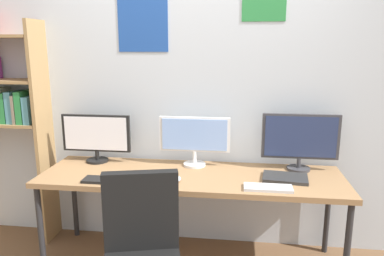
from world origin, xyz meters
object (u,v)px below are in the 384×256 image
at_px(desk, 191,180).
at_px(keyboard_left, 110,180).
at_px(mouse_right_side, 177,179).
at_px(monitor_right, 300,139).
at_px(monitor_center, 195,138).
at_px(monitor_left, 96,136).
at_px(mouse_left_side, 158,177).
at_px(laptop_closed, 285,178).
at_px(keyboard_right, 268,188).

xyz_separation_m(desk, keyboard_left, (-0.56, -0.23, 0.06)).
bearing_deg(desk, mouse_right_side, -117.11).
xyz_separation_m(desk, mouse_right_side, (-0.08, -0.16, 0.07)).
height_order(monitor_right, keyboard_left, monitor_right).
distance_m(monitor_center, mouse_right_side, 0.44).
height_order(monitor_left, monitor_right, monitor_right).
bearing_deg(keyboard_left, monitor_left, 120.96).
bearing_deg(mouse_left_side, mouse_right_side, -6.19).
bearing_deg(monitor_center, mouse_left_side, -122.29).
xyz_separation_m(monitor_right, mouse_left_side, (-1.05, -0.36, -0.23)).
bearing_deg(monitor_left, monitor_right, 0.00).
bearing_deg(mouse_left_side, monitor_center, 57.71).
bearing_deg(laptop_closed, desk, -175.12).
xyz_separation_m(monitor_center, mouse_right_side, (-0.08, -0.37, -0.22)).
distance_m(monitor_center, mouse_left_side, 0.47).
relative_size(monitor_right, keyboard_left, 1.51).
relative_size(monitor_center, monitor_right, 0.96).
xyz_separation_m(keyboard_left, laptop_closed, (1.26, 0.21, 0.00)).
distance_m(keyboard_right, laptop_closed, 0.25).
relative_size(monitor_left, laptop_closed, 1.81).
distance_m(monitor_left, laptop_closed, 1.55).
distance_m(mouse_left_side, laptop_closed, 0.93).
height_order(monitor_center, mouse_left_side, monitor_center).
height_order(monitor_center, laptop_closed, monitor_center).
distance_m(monitor_right, mouse_left_side, 1.13).
height_order(monitor_center, mouse_right_side, monitor_center).
height_order(keyboard_right, mouse_left_side, mouse_left_side).
bearing_deg(mouse_left_side, laptop_closed, 7.70).
height_order(monitor_right, laptop_closed, monitor_right).
height_order(monitor_right, mouse_left_side, monitor_right).
distance_m(desk, monitor_right, 0.90).
bearing_deg(keyboard_left, desk, 22.33).
height_order(desk, mouse_right_side, mouse_right_side).
xyz_separation_m(desk, monitor_center, (0.00, 0.21, 0.28)).
distance_m(keyboard_right, mouse_right_side, 0.65).
bearing_deg(keyboard_left, monitor_right, 17.71).
bearing_deg(keyboard_right, laptop_closed, 56.95).
bearing_deg(laptop_closed, monitor_center, 168.09).
xyz_separation_m(keyboard_left, keyboard_right, (1.12, 0.00, 0.00)).
bearing_deg(laptop_closed, monitor_right, 67.47).
relative_size(mouse_left_side, mouse_right_side, 1.00).
relative_size(keyboard_left, mouse_left_side, 4.06).
xyz_separation_m(desk, monitor_left, (-0.83, 0.21, 0.27)).
bearing_deg(mouse_left_side, monitor_right, 18.72).
bearing_deg(monitor_left, mouse_left_side, -30.66).
relative_size(desk, monitor_right, 3.89).
distance_m(monitor_left, monitor_center, 0.83).
relative_size(monitor_left, monitor_center, 1.02).
height_order(desk, monitor_right, monitor_right).
height_order(monitor_left, mouse_right_side, monitor_left).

